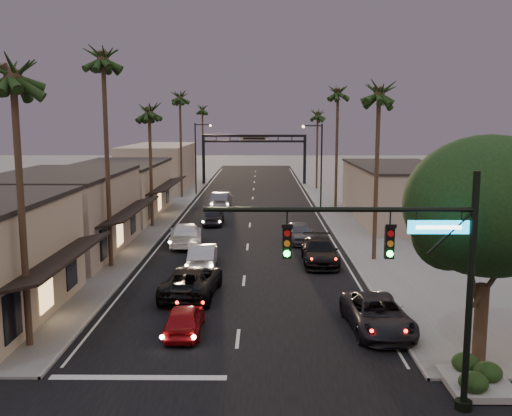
{
  "coord_description": "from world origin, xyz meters",
  "views": [
    {
      "loc": [
        0.98,
        -13.42,
        9.33
      ],
      "look_at": [
        0.61,
        30.89,
        2.5
      ],
      "focal_mm": 40.0,
      "sensor_mm": 36.0,
      "label": 1
    }
  ],
  "objects_px": {
    "palm_ld": "(180,94)",
    "palm_ra": "(379,87)",
    "streetlight_left": "(198,153)",
    "palm_lb": "(103,53)",
    "oncoming_pickup": "(192,281)",
    "oncoming_silver": "(203,256)",
    "oncoming_red": "(184,319)",
    "streetlight_right": "(319,160)",
    "curbside_black": "(320,252)",
    "palm_lc": "(149,107)",
    "palm_far": "(202,107)",
    "corner_tree": "(490,212)",
    "curbside_near": "(377,315)",
    "palm_rb": "(338,89)",
    "traffic_signal": "(411,257)",
    "palm_rc": "(318,112)",
    "arch": "(254,147)",
    "palm_la": "(12,65)"
  },
  "relations": [
    {
      "from": "streetlight_left",
      "to": "palm_ra",
      "type": "bearing_deg",
      "value": -65.46
    },
    {
      "from": "streetlight_right",
      "to": "curbside_black",
      "type": "xyz_separation_m",
      "value": [
        -2.06,
        -21.91,
        -4.52
      ]
    },
    {
      "from": "streetlight_right",
      "to": "palm_ra",
      "type": "height_order",
      "value": "palm_ra"
    },
    {
      "from": "oncoming_silver",
      "to": "curbside_black",
      "type": "distance_m",
      "value": 7.65
    },
    {
      "from": "arch",
      "to": "streetlight_right",
      "type": "height_order",
      "value": "streetlight_right"
    },
    {
      "from": "palm_lb",
      "to": "curbside_black",
      "type": "relative_size",
      "value": 2.72
    },
    {
      "from": "arch",
      "to": "streetlight_left",
      "type": "distance_m",
      "value": 13.85
    },
    {
      "from": "palm_far",
      "to": "oncoming_pickup",
      "type": "bearing_deg",
      "value": -84.83
    },
    {
      "from": "palm_ld",
      "to": "curbside_black",
      "type": "relative_size",
      "value": 2.54
    },
    {
      "from": "palm_rc",
      "to": "arch",
      "type": "bearing_deg",
      "value": 145.11
    },
    {
      "from": "oncoming_pickup",
      "to": "oncoming_silver",
      "type": "distance_m",
      "value": 5.94
    },
    {
      "from": "palm_rb",
      "to": "oncoming_red",
      "type": "height_order",
      "value": "palm_rb"
    },
    {
      "from": "palm_lc",
      "to": "palm_ra",
      "type": "bearing_deg",
      "value": -34.9
    },
    {
      "from": "palm_ld",
      "to": "corner_tree",
      "type": "bearing_deg",
      "value": -69.19
    },
    {
      "from": "curbside_near",
      "to": "curbside_black",
      "type": "height_order",
      "value": "curbside_black"
    },
    {
      "from": "palm_rc",
      "to": "oncoming_pickup",
      "type": "relative_size",
      "value": 2.1
    },
    {
      "from": "arch",
      "to": "oncoming_silver",
      "type": "xyz_separation_m",
      "value": [
        -2.72,
        -47.93,
        -4.76
      ]
    },
    {
      "from": "streetlight_right",
      "to": "oncoming_silver",
      "type": "bearing_deg",
      "value": -112.8
    },
    {
      "from": "palm_ld",
      "to": "palm_ra",
      "type": "xyz_separation_m",
      "value": [
        17.2,
        -31.0,
        -0.97
      ]
    },
    {
      "from": "arch",
      "to": "oncoming_red",
      "type": "height_order",
      "value": "arch"
    },
    {
      "from": "streetlight_right",
      "to": "oncoming_red",
      "type": "relative_size",
      "value": 2.29
    },
    {
      "from": "palm_ra",
      "to": "curbside_black",
      "type": "distance_m",
      "value": 11.31
    },
    {
      "from": "palm_lb",
      "to": "palm_ra",
      "type": "relative_size",
      "value": 1.15
    },
    {
      "from": "streetlight_right",
      "to": "palm_lc",
      "type": "xyz_separation_m",
      "value": [
        -15.52,
        -9.0,
        5.14
      ]
    },
    {
      "from": "arch",
      "to": "palm_ra",
      "type": "relative_size",
      "value": 1.15
    },
    {
      "from": "palm_ld",
      "to": "oncoming_pickup",
      "type": "distance_m",
      "value": 41.0
    },
    {
      "from": "traffic_signal",
      "to": "palm_rc",
      "type": "relative_size",
      "value": 0.7
    },
    {
      "from": "corner_tree",
      "to": "palm_lc",
      "type": "distance_m",
      "value": 34.09
    },
    {
      "from": "palm_lc",
      "to": "curbside_near",
      "type": "bearing_deg",
      "value": -59.36
    },
    {
      "from": "palm_ld",
      "to": "curbside_black",
      "type": "xyz_separation_m",
      "value": [
        13.46,
        -31.91,
        -11.6
      ]
    },
    {
      "from": "streetlight_right",
      "to": "palm_lc",
      "type": "height_order",
      "value": "palm_lc"
    },
    {
      "from": "palm_rb",
      "to": "traffic_signal",
      "type": "bearing_deg",
      "value": -94.16
    },
    {
      "from": "palm_ra",
      "to": "oncoming_red",
      "type": "distance_m",
      "value": 20.39
    },
    {
      "from": "palm_la",
      "to": "oncoming_pickup",
      "type": "xyz_separation_m",
      "value": [
        5.9,
        7.12,
        -10.64
      ]
    },
    {
      "from": "streetlight_left",
      "to": "palm_lb",
      "type": "xyz_separation_m",
      "value": [
        -1.68,
        -36.0,
        8.06
      ]
    },
    {
      "from": "palm_lb",
      "to": "oncoming_red",
      "type": "xyz_separation_m",
      "value": [
        6.22,
        -11.38,
        -12.72
      ]
    },
    {
      "from": "palm_far",
      "to": "oncoming_pickup",
      "type": "distance_m",
      "value": 63.03
    },
    {
      "from": "palm_rc",
      "to": "oncoming_pickup",
      "type": "height_order",
      "value": "palm_rc"
    },
    {
      "from": "palm_lc",
      "to": "oncoming_silver",
      "type": "relative_size",
      "value": 2.6
    },
    {
      "from": "palm_far",
      "to": "curbside_black",
      "type": "height_order",
      "value": "palm_far"
    },
    {
      "from": "palm_lc",
      "to": "streetlight_right",
      "type": "bearing_deg",
      "value": 30.11
    },
    {
      "from": "palm_rc",
      "to": "oncoming_pickup",
      "type": "distance_m",
      "value": 50.13
    },
    {
      "from": "curbside_black",
      "to": "corner_tree",
      "type": "bearing_deg",
      "value": -72.86
    },
    {
      "from": "palm_rb",
      "to": "oncoming_pickup",
      "type": "distance_m",
      "value": 32.24
    },
    {
      "from": "oncoming_red",
      "to": "curbside_black",
      "type": "xyz_separation_m",
      "value": [
        7.24,
        12.47,
        0.14
      ]
    },
    {
      "from": "oncoming_silver",
      "to": "curbside_near",
      "type": "height_order",
      "value": "oncoming_silver"
    },
    {
      "from": "palm_la",
      "to": "palm_rc",
      "type": "relative_size",
      "value": 1.08
    },
    {
      "from": "palm_lb",
      "to": "oncoming_silver",
      "type": "height_order",
      "value": "palm_lb"
    },
    {
      "from": "arch",
      "to": "palm_rc",
      "type": "distance_m",
      "value": 11.59
    },
    {
      "from": "streetlight_left",
      "to": "palm_far",
      "type": "xyz_separation_m",
      "value": [
        -1.38,
        20.0,
        6.11
      ]
    }
  ]
}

